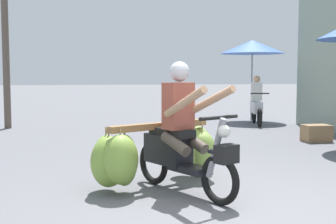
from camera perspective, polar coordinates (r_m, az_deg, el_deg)
ground_plane at (r=4.67m, az=9.10°, el=-12.96°), size 120.00×120.00×0.00m
motorbike_main_loaded at (r=5.56m, az=-0.86°, el=-4.83°), size 1.85×1.95×1.58m
motorbike_distant_ahead_left at (r=12.81m, az=11.35°, el=0.90°), size 0.62×1.59×1.40m
market_umbrella_further_along at (r=13.94m, az=10.83°, el=8.25°), size 1.94×1.94×2.49m
produce_crate at (r=9.94m, az=18.60°, el=-2.61°), size 0.56×0.40×0.36m
utility_pole at (r=12.59m, az=-20.38°, el=12.94°), size 0.18×0.18×6.53m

